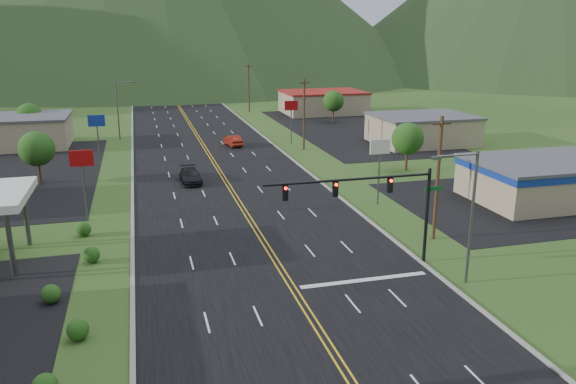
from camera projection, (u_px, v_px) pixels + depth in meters
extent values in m
cube|color=gray|center=(552.00, 368.00, 28.08)|extent=(0.30, 460.00, 0.14)
cylinder|color=black|center=(427.00, 216.00, 40.20)|extent=(0.24, 0.24, 7.00)
cylinder|color=black|center=(350.00, 180.00, 37.86)|extent=(12.00, 0.18, 0.18)
cube|color=#0C591E|center=(434.00, 189.00, 39.75)|extent=(1.40, 0.06, 0.30)
cube|color=black|center=(390.00, 185.00, 38.77)|extent=(0.35, 0.28, 1.05)
sphere|color=#FF0C05|center=(391.00, 181.00, 38.51)|extent=(0.22, 0.22, 0.22)
cube|color=black|center=(335.00, 189.00, 37.78)|extent=(0.35, 0.28, 1.05)
sphere|color=#FF0C05|center=(336.00, 185.00, 37.51)|extent=(0.22, 0.22, 0.22)
cube|color=black|center=(285.00, 193.00, 36.91)|extent=(0.35, 0.28, 1.05)
sphere|color=#FF0C05|center=(286.00, 188.00, 36.64)|extent=(0.22, 0.22, 0.22)
cylinder|color=#59595E|center=(472.00, 219.00, 36.46)|extent=(0.20, 0.20, 9.00)
cylinder|color=#59595E|center=(457.00, 155.00, 34.92)|extent=(2.88, 0.12, 0.12)
cube|color=#59595E|center=(436.00, 158.00, 34.59)|extent=(0.60, 0.25, 0.18)
cylinder|color=#59595E|center=(118.00, 111.00, 86.34)|extent=(0.20, 0.20, 9.00)
cylinder|color=#59595E|center=(125.00, 82.00, 85.52)|extent=(2.88, 0.12, 0.12)
cube|color=#59595E|center=(135.00, 83.00, 85.90)|extent=(0.60, 0.25, 0.18)
cylinder|color=#59595E|center=(10.00, 242.00, 38.04)|extent=(0.36, 0.36, 5.00)
cylinder|color=#59595E|center=(26.00, 215.00, 43.61)|extent=(0.36, 0.36, 5.00)
cube|color=tan|center=(4.00, 133.00, 81.17)|extent=(18.00, 11.00, 4.20)
cube|color=#4C4C51|center=(2.00, 117.00, 80.55)|extent=(18.40, 11.40, 0.30)
cube|color=tan|center=(549.00, 181.00, 55.71)|extent=(15.00, 10.00, 3.80)
cube|color=#4C4C51|center=(552.00, 161.00, 55.14)|extent=(15.40, 10.40, 0.30)
cube|color=navy|center=(551.00, 166.00, 55.28)|extent=(15.20, 10.20, 0.70)
cube|color=tan|center=(422.00, 130.00, 84.04)|extent=(14.00, 11.00, 4.00)
cube|color=#4C4C51|center=(423.00, 116.00, 83.45)|extent=(14.40, 11.40, 0.30)
cube|color=tan|center=(323.00, 103.00, 115.52)|extent=(16.00, 12.00, 4.20)
cube|color=maroon|center=(323.00, 92.00, 114.90)|extent=(16.40, 12.40, 0.30)
cylinder|color=#59595E|center=(85.00, 194.00, 49.25)|extent=(0.16, 0.16, 5.00)
cube|color=#A1090D|center=(81.00, 158.00, 48.37)|extent=(2.00, 0.18, 1.40)
cylinder|color=#59595E|center=(99.00, 146.00, 69.68)|extent=(0.16, 0.16, 5.00)
cube|color=navy|center=(96.00, 121.00, 68.80)|extent=(2.00, 0.18, 1.40)
cylinder|color=#59595E|center=(379.00, 179.00, 54.10)|extent=(0.16, 0.16, 5.00)
cube|color=white|center=(380.00, 147.00, 53.22)|extent=(2.00, 0.18, 1.40)
cylinder|color=#59595E|center=(291.00, 127.00, 83.82)|extent=(0.16, 0.16, 5.00)
cube|color=#A1090D|center=(291.00, 106.00, 82.94)|extent=(2.00, 0.18, 1.40)
cylinder|color=#382314|center=(39.00, 170.00, 61.96)|extent=(0.30, 0.30, 3.00)
sphere|color=#254C15|center=(37.00, 149.00, 61.30)|extent=(3.84, 3.84, 3.84)
cylinder|color=#382314|center=(31.00, 132.00, 85.80)|extent=(0.30, 0.30, 3.00)
sphere|color=#254C15|center=(29.00, 116.00, 85.14)|extent=(3.84, 3.84, 3.84)
cylinder|color=#382314|center=(407.00, 158.00, 67.76)|extent=(0.30, 0.30, 3.00)
sphere|color=#254C15|center=(408.00, 139.00, 67.10)|extent=(3.84, 3.84, 3.84)
cylinder|color=#382314|center=(333.00, 114.00, 104.04)|extent=(0.30, 0.30, 3.00)
sphere|color=#254C15|center=(333.00, 101.00, 103.38)|extent=(3.84, 3.84, 3.84)
cylinder|color=#382314|center=(438.00, 179.00, 44.25)|extent=(0.28, 0.28, 10.00)
cube|color=#382314|center=(442.00, 124.00, 43.04)|extent=(1.60, 0.12, 0.12)
cylinder|color=#382314|center=(304.00, 115.00, 78.61)|extent=(0.28, 0.28, 10.00)
cube|color=#382314|center=(304.00, 83.00, 77.40)|extent=(1.60, 0.12, 0.12)
cylinder|color=#382314|center=(249.00, 88.00, 115.76)|extent=(0.28, 0.28, 10.00)
cube|color=#382314|center=(248.00, 66.00, 114.55)|extent=(1.60, 0.12, 0.12)
cylinder|color=#382314|center=(221.00, 74.00, 152.91)|extent=(0.28, 0.28, 10.00)
cube|color=#382314|center=(220.00, 58.00, 151.70)|extent=(1.60, 0.12, 0.12)
imported|color=black|center=(190.00, 176.00, 62.30)|extent=(2.28, 5.27, 1.51)
imported|color=maroon|center=(233.00, 141.00, 82.39)|extent=(2.32, 4.93, 1.56)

